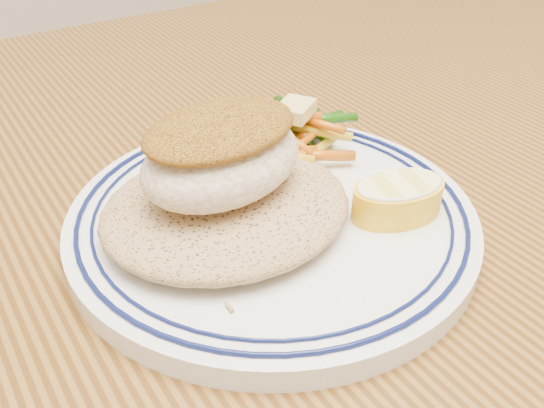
{
  "coord_description": "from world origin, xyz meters",
  "views": [
    {
      "loc": [
        -0.16,
        -0.28,
        0.98
      ],
      "look_at": [
        0.01,
        -0.02,
        0.77
      ],
      "focal_mm": 40.0,
      "sensor_mm": 36.0,
      "label": 1
    }
  ],
  "objects_px": {
    "rice_pilaf": "(226,203)",
    "lemon_wedge": "(398,197)",
    "dining_table": "(243,325)",
    "plate": "(272,218)",
    "vegetable_pile": "(296,133)",
    "fish_fillet": "(221,153)"
  },
  "relations": [
    {
      "from": "rice_pilaf",
      "to": "lemon_wedge",
      "type": "distance_m",
      "value": 0.1
    },
    {
      "from": "dining_table",
      "to": "plate",
      "type": "relative_size",
      "value": 5.85
    },
    {
      "from": "plate",
      "to": "vegetable_pile",
      "type": "distance_m",
      "value": 0.08
    },
    {
      "from": "dining_table",
      "to": "lemon_wedge",
      "type": "distance_m",
      "value": 0.16
    },
    {
      "from": "rice_pilaf",
      "to": "lemon_wedge",
      "type": "height_order",
      "value": "rice_pilaf"
    },
    {
      "from": "plate",
      "to": "dining_table",
      "type": "bearing_deg",
      "value": 120.75
    },
    {
      "from": "fish_fillet",
      "to": "rice_pilaf",
      "type": "bearing_deg",
      "value": -60.9
    },
    {
      "from": "rice_pilaf",
      "to": "fish_fillet",
      "type": "height_order",
      "value": "fish_fillet"
    },
    {
      "from": "vegetable_pile",
      "to": "lemon_wedge",
      "type": "relative_size",
      "value": 1.59
    },
    {
      "from": "dining_table",
      "to": "plate",
      "type": "xyz_separation_m",
      "value": [
        0.01,
        -0.02,
        0.11
      ]
    },
    {
      "from": "lemon_wedge",
      "to": "dining_table",
      "type": "bearing_deg",
      "value": 138.67
    },
    {
      "from": "plate",
      "to": "vegetable_pile",
      "type": "height_order",
      "value": "vegetable_pile"
    },
    {
      "from": "dining_table",
      "to": "rice_pilaf",
      "type": "height_order",
      "value": "rice_pilaf"
    },
    {
      "from": "fish_fillet",
      "to": "vegetable_pile",
      "type": "xyz_separation_m",
      "value": [
        0.09,
        0.05,
        -0.04
      ]
    },
    {
      "from": "fish_fillet",
      "to": "vegetable_pile",
      "type": "distance_m",
      "value": 0.11
    },
    {
      "from": "plate",
      "to": "rice_pilaf",
      "type": "height_order",
      "value": "rice_pilaf"
    },
    {
      "from": "vegetable_pile",
      "to": "lemon_wedge",
      "type": "distance_m",
      "value": 0.1
    },
    {
      "from": "dining_table",
      "to": "fish_fillet",
      "type": "relative_size",
      "value": 13.47
    },
    {
      "from": "lemon_wedge",
      "to": "vegetable_pile",
      "type": "bearing_deg",
      "value": 92.83
    },
    {
      "from": "plate",
      "to": "rice_pilaf",
      "type": "distance_m",
      "value": 0.04
    },
    {
      "from": "plate",
      "to": "vegetable_pile",
      "type": "bearing_deg",
      "value": 44.83
    },
    {
      "from": "dining_table",
      "to": "vegetable_pile",
      "type": "xyz_separation_m",
      "value": [
        0.07,
        0.04,
        0.12
      ]
    }
  ]
}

